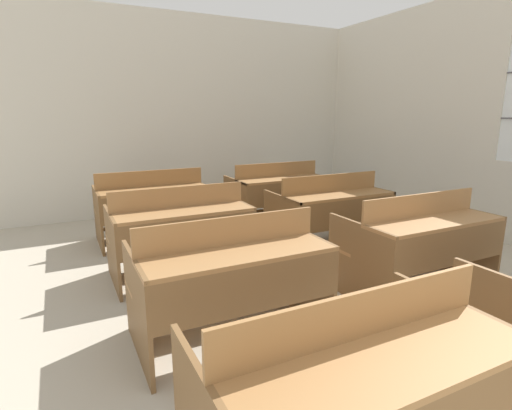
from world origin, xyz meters
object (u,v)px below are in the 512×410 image
bench_third_left (181,230)px  bench_second_left (231,276)px  wastepaper_bin (341,192)px  bench_second_right (418,241)px  bench_back_left (152,204)px  bench_back_right (277,192)px  bench_front_left (357,388)px  bench_third_right (330,210)px

bench_third_left → bench_second_left: bearing=-90.3°
bench_third_left → wastepaper_bin: size_ratio=3.39×
bench_second_left → bench_second_right: 1.80m
wastepaper_bin → bench_second_right: bearing=-117.7°
bench_back_left → bench_back_right: (1.79, 0.00, 0.00)m
bench_second_right → bench_third_left: (-1.80, 1.28, 0.00)m
bench_third_left → bench_back_left: same height
bench_second_left → bench_third_left: (0.01, 1.27, 0.00)m
bench_front_left → bench_back_right: bearing=65.1°
bench_second_left → bench_third_left: size_ratio=1.00×
bench_front_left → bench_second_left: 1.30m
bench_front_left → bench_third_left: bearing=90.1°
bench_front_left → bench_back_right: size_ratio=1.00×
bench_second_right → bench_back_right: (-0.02, 2.53, 0.00)m
bench_third_left → bench_second_right: bearing=-35.5°
bench_second_left → bench_back_right: same height
bench_front_left → bench_third_right: same height
bench_second_right → wastepaper_bin: bench_second_right is taller
wastepaper_bin → bench_third_left: bearing=-150.6°
bench_third_left → bench_back_right: (1.78, 1.25, 0.00)m
bench_back_right → bench_front_left: bearing=-114.9°
bench_second_right → bench_third_left: bearing=144.5°
bench_third_right → bench_back_left: 2.19m
bench_front_left → bench_back_left: size_ratio=1.00×
bench_second_left → bench_second_right: same height
bench_third_right → wastepaper_bin: bench_third_right is taller
bench_front_left → wastepaper_bin: size_ratio=3.39×
bench_back_right → bench_third_left: bearing=-144.9°
bench_third_left → bench_back_left: size_ratio=1.00×
bench_front_left → bench_back_left: bearing=90.2°
bench_front_left → bench_third_right: size_ratio=1.00×
bench_second_right → wastepaper_bin: (1.71, 3.26, -0.28)m
bench_front_left → bench_second_left: size_ratio=1.00×
bench_back_right → bench_third_right: bearing=-89.7°
bench_front_left → bench_back_right: (1.77, 3.82, 0.00)m
bench_third_right → bench_back_left: bearing=145.1°
bench_back_left → bench_back_right: 1.79m
bench_second_left → bench_third_right: 2.20m
bench_back_left → wastepaper_bin: size_ratio=3.39×
bench_back_right → wastepaper_bin: bearing=22.9°
bench_second_right → wastepaper_bin: 3.69m
bench_second_right → bench_back_left: size_ratio=1.00×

